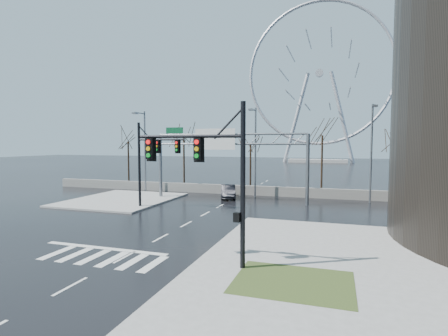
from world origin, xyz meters
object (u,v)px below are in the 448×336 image
at_px(ferris_wheel, 319,79).
at_px(car, 228,191).
at_px(signal_mast_far, 150,157).
at_px(signal_mast_near, 215,168).
at_px(sign_gantry, 226,152).

distance_m(ferris_wheel, car, 82.23).
bearing_deg(signal_mast_far, signal_mast_near, -49.74).
xyz_separation_m(signal_mast_near, sign_gantry, (-5.52, 19.00, 0.31)).
distance_m(sign_gantry, ferris_wheel, 82.91).
distance_m(sign_gantry, car, 4.90).
xyz_separation_m(sign_gantry, car, (-0.35, 2.04, -4.44)).
height_order(signal_mast_near, signal_mast_far, same).
xyz_separation_m(signal_mast_near, car, (-5.86, 21.04, -4.13)).
distance_m(signal_mast_far, ferris_wheel, 89.30).
height_order(signal_mast_far, sign_gantry, signal_mast_far).
distance_m(signal_mast_near, sign_gantry, 19.79).
height_order(signal_mast_near, ferris_wheel, ferris_wheel).
xyz_separation_m(signal_mast_near, ferris_wheel, (-0.14, 99.04, 21.26)).
xyz_separation_m(signal_mast_far, ferris_wheel, (10.87, 86.04, 21.30)).
bearing_deg(sign_gantry, signal_mast_far, -132.47).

